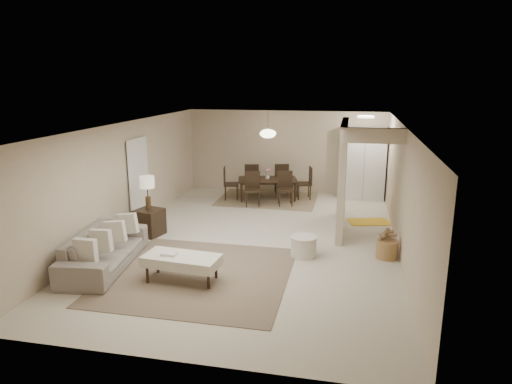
% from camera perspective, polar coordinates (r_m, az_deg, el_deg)
% --- Properties ---
extents(floor, '(9.00, 9.00, 0.00)m').
position_cam_1_polar(floor, '(10.02, -0.13, -6.06)').
color(floor, beige).
rests_on(floor, ground).
extents(ceiling, '(9.00, 9.00, 0.00)m').
position_cam_1_polar(ceiling, '(9.45, -0.14, 8.32)').
color(ceiling, white).
rests_on(ceiling, back_wall).
extents(back_wall, '(6.00, 0.00, 6.00)m').
position_cam_1_polar(back_wall, '(14.01, 3.69, 5.01)').
color(back_wall, '#BDAB8F').
rests_on(back_wall, floor).
extents(left_wall, '(0.00, 9.00, 9.00)m').
position_cam_1_polar(left_wall, '(10.68, -16.10, 1.64)').
color(left_wall, '#BDAB8F').
rests_on(left_wall, floor).
extents(right_wall, '(0.00, 9.00, 9.00)m').
position_cam_1_polar(right_wall, '(9.52, 17.82, 0.04)').
color(right_wall, '#BDAB8F').
rests_on(right_wall, floor).
extents(partition, '(0.15, 2.50, 2.50)m').
position_cam_1_polar(partition, '(10.68, 10.77, 1.95)').
color(partition, '#BDAB8F').
rests_on(partition, floor).
extents(doorway, '(0.04, 0.90, 2.04)m').
position_cam_1_polar(doorway, '(11.23, -14.48, 1.14)').
color(doorway, black).
rests_on(doorway, floor).
extents(pantry_cabinet, '(1.20, 0.55, 2.10)m').
position_cam_1_polar(pantry_cabinet, '(13.57, 13.35, 3.50)').
color(pantry_cabinet, silver).
rests_on(pantry_cabinet, floor).
extents(flush_light, '(0.44, 0.44, 0.05)m').
position_cam_1_polar(flush_light, '(12.45, 13.57, 9.13)').
color(flush_light, white).
rests_on(flush_light, ceiling).
extents(living_rug, '(3.20, 3.20, 0.01)m').
position_cam_1_polar(living_rug, '(8.40, -7.14, -10.20)').
color(living_rug, brown).
rests_on(living_rug, floor).
extents(sofa, '(2.43, 1.20, 0.68)m').
position_cam_1_polar(sofa, '(9.01, -18.41, -6.83)').
color(sofa, gray).
rests_on(sofa, floor).
extents(ottoman_bench, '(1.37, 0.72, 0.47)m').
position_cam_1_polar(ottoman_bench, '(8.06, -9.28, -8.47)').
color(ottoman_bench, beige).
rests_on(ottoman_bench, living_rug).
extents(side_table, '(0.65, 0.65, 0.59)m').
position_cam_1_polar(side_table, '(10.54, -13.18, -3.70)').
color(side_table, black).
rests_on(side_table, floor).
extents(table_lamp, '(0.32, 0.32, 0.76)m').
position_cam_1_polar(table_lamp, '(10.32, -13.44, 0.85)').
color(table_lamp, '#4B3820').
rests_on(table_lamp, side_table).
extents(round_pouf, '(0.53, 0.53, 0.41)m').
position_cam_1_polar(round_pouf, '(9.14, 5.95, -6.79)').
color(round_pouf, beige).
rests_on(round_pouf, floor).
extents(wicker_basket, '(0.50, 0.50, 0.36)m').
position_cam_1_polar(wicker_basket, '(9.37, 16.07, -6.89)').
color(wicker_basket, olive).
rests_on(wicker_basket, floor).
extents(dining_rug, '(2.80, 2.10, 0.01)m').
position_cam_1_polar(dining_rug, '(13.36, 1.45, -0.87)').
color(dining_rug, '#817050').
rests_on(dining_rug, floor).
extents(dining_table, '(1.86, 1.31, 0.59)m').
position_cam_1_polar(dining_table, '(13.28, 1.46, 0.34)').
color(dining_table, black).
rests_on(dining_table, dining_rug).
extents(dining_chairs, '(2.56, 2.09, 0.95)m').
position_cam_1_polar(dining_chairs, '(13.24, 1.46, 1.08)').
color(dining_chairs, black).
rests_on(dining_chairs, dining_rug).
extents(vase, '(0.15, 0.15, 0.13)m').
position_cam_1_polar(vase, '(13.20, 1.47, 1.88)').
color(vase, silver).
rests_on(vase, dining_table).
extents(yellow_mat, '(1.11, 0.83, 0.01)m').
position_cam_1_polar(yellow_mat, '(11.58, 13.92, -3.64)').
color(yellow_mat, gold).
rests_on(yellow_mat, floor).
extents(pendant_light, '(0.46, 0.46, 0.71)m').
position_cam_1_polar(pendant_light, '(13.00, 1.50, 7.31)').
color(pendant_light, '#4B3820').
rests_on(pendant_light, ceiling).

